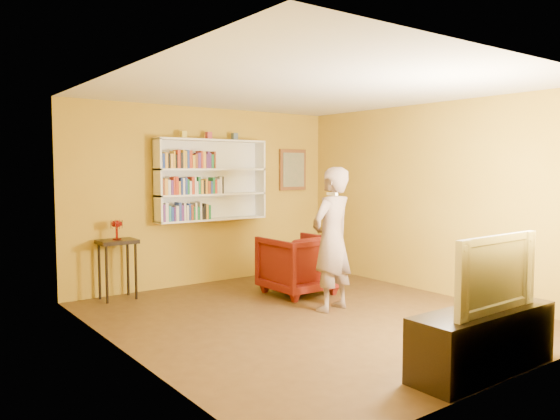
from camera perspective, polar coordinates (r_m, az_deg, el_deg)
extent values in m
cube|color=#412C15|center=(6.68, 3.21, -11.58)|extent=(5.30, 5.80, 0.12)
cube|color=#A37E1E|center=(8.52, -7.68, 1.47)|extent=(5.30, 0.04, 2.70)
cube|color=#A37E1E|center=(4.79, 22.98, -1.09)|extent=(5.30, 0.04, 2.70)
cube|color=#A37E1E|center=(5.28, -15.99, -0.44)|extent=(0.04, 5.80, 2.70)
cube|color=#A37E1E|center=(8.08, 15.70, 1.19)|extent=(0.04, 5.80, 2.70)
cube|color=silver|center=(6.49, 3.31, 12.81)|extent=(5.30, 5.80, 0.06)
cube|color=white|center=(8.48, -7.57, 3.15)|extent=(1.80, 0.03, 1.20)
cube|color=white|center=(7.97, -12.69, 3.00)|extent=(0.03, 0.28, 1.20)
cube|color=white|center=(8.83, -2.13, 3.24)|extent=(0.03, 0.28, 1.20)
cube|color=white|center=(8.40, -7.09, -0.96)|extent=(1.80, 0.28, 0.03)
cube|color=white|center=(8.37, -7.12, 1.63)|extent=(1.80, 0.28, 0.03)
cube|color=white|center=(8.36, -7.14, 4.23)|extent=(1.80, 0.28, 0.03)
cube|color=white|center=(8.37, -7.17, 7.25)|extent=(1.80, 0.28, 0.03)
cube|color=#56297C|center=(7.97, -12.25, -0.32)|extent=(0.03, 0.19, 0.25)
cube|color=beige|center=(7.98, -11.95, -0.23)|extent=(0.04, 0.17, 0.27)
cube|color=teal|center=(8.00, -11.66, -0.36)|extent=(0.03, 0.17, 0.23)
cube|color=#203795|center=(8.02, -11.40, -0.42)|extent=(0.04, 0.17, 0.21)
cube|color=#56297C|center=(8.04, -11.17, -0.41)|extent=(0.02, 0.18, 0.20)
cube|color=beige|center=(8.04, -10.87, -0.35)|extent=(0.04, 0.15, 0.22)
cube|color=#203795|center=(8.06, -10.60, -0.16)|extent=(0.04, 0.16, 0.27)
cube|color=#56297C|center=(8.08, -10.32, -0.29)|extent=(0.04, 0.14, 0.23)
cube|color=beige|center=(8.11, -10.13, -0.17)|extent=(0.03, 0.17, 0.26)
cube|color=beige|center=(8.12, -9.86, -0.28)|extent=(0.03, 0.17, 0.22)
cube|color=#203795|center=(8.13, -9.61, -0.19)|extent=(0.03, 0.16, 0.25)
cube|color=brown|center=(8.16, -9.41, -0.25)|extent=(0.04, 0.18, 0.22)
cube|color=#176A37|center=(8.18, -9.20, -0.35)|extent=(0.02, 0.19, 0.19)
cube|color=beige|center=(8.19, -9.00, -0.11)|extent=(0.03, 0.18, 0.26)
cube|color=#176A37|center=(8.21, -8.78, -0.33)|extent=(0.04, 0.18, 0.19)
cube|color=beige|center=(8.22, -8.50, -0.05)|extent=(0.03, 0.16, 0.27)
cube|color=black|center=(8.23, -8.27, -0.31)|extent=(0.03, 0.15, 0.19)
cube|color=black|center=(8.25, -8.10, -0.13)|extent=(0.03, 0.16, 0.24)
cube|color=gold|center=(8.28, -7.90, -0.15)|extent=(0.03, 0.19, 0.23)
cube|color=#176A37|center=(8.30, -7.64, -0.19)|extent=(0.04, 0.18, 0.21)
cube|color=brown|center=(7.95, -12.30, 2.32)|extent=(0.03, 0.18, 0.22)
cube|color=gold|center=(7.97, -12.05, 2.39)|extent=(0.04, 0.19, 0.24)
cube|color=beige|center=(7.98, -11.72, 2.33)|extent=(0.04, 0.16, 0.22)
cube|color=#56297C|center=(7.99, -11.41, 2.32)|extent=(0.03, 0.16, 0.21)
cube|color=#AB321A|center=(8.00, -11.17, 2.48)|extent=(0.03, 0.15, 0.26)
cube|color=#AB321A|center=(8.02, -10.92, 2.52)|extent=(0.04, 0.16, 0.27)
cube|color=gold|center=(8.04, -10.65, 2.28)|extent=(0.03, 0.15, 0.20)
cube|color=#203795|center=(8.05, -10.43, 2.47)|extent=(0.02, 0.14, 0.25)
cube|color=beige|center=(8.08, -10.25, 2.45)|extent=(0.03, 0.17, 0.24)
cube|color=#203795|center=(8.10, -10.02, 2.49)|extent=(0.03, 0.18, 0.25)
cube|color=#176A37|center=(8.12, -9.81, 2.39)|extent=(0.03, 0.19, 0.22)
cube|color=beige|center=(8.13, -9.58, 2.32)|extent=(0.03, 0.18, 0.20)
cube|color=#AB321A|center=(8.15, -9.33, 2.54)|extent=(0.04, 0.18, 0.26)
cube|color=beige|center=(8.16, -9.07, 2.55)|extent=(0.03, 0.17, 0.26)
cube|color=beige|center=(8.17, -8.85, 2.32)|extent=(0.03, 0.15, 0.19)
cube|color=#176A37|center=(8.18, -8.61, 2.55)|extent=(0.03, 0.14, 0.26)
cube|color=gold|center=(8.22, -8.41, 2.39)|extent=(0.04, 0.18, 0.21)
cube|color=black|center=(8.23, -8.14, 2.39)|extent=(0.03, 0.16, 0.21)
cube|color=gold|center=(8.24, -7.90, 2.46)|extent=(0.03, 0.15, 0.22)
cube|color=brown|center=(8.27, -7.63, 2.35)|extent=(0.04, 0.15, 0.19)
cube|color=#203795|center=(8.28, -7.36, 2.36)|extent=(0.03, 0.14, 0.19)
cube|color=#176A37|center=(8.30, -7.17, 2.56)|extent=(0.04, 0.15, 0.25)
cube|color=#AB321A|center=(8.33, -6.95, 2.44)|extent=(0.03, 0.16, 0.21)
cube|color=beige|center=(8.35, -6.74, 2.48)|extent=(0.04, 0.18, 0.22)
cube|color=beige|center=(8.37, -6.47, 2.60)|extent=(0.04, 0.17, 0.25)
cube|color=black|center=(8.38, -6.21, 2.62)|extent=(0.02, 0.15, 0.26)
cube|color=#203795|center=(7.95, -12.31, 5.03)|extent=(0.04, 0.18, 0.21)
cube|color=gold|center=(7.95, -11.99, 5.09)|extent=(0.04, 0.16, 0.23)
cube|color=black|center=(7.99, -11.77, 5.05)|extent=(0.03, 0.19, 0.22)
cube|color=gold|center=(7.99, -11.43, 5.03)|extent=(0.04, 0.15, 0.21)
cube|color=gold|center=(8.00, -11.17, 5.18)|extent=(0.02, 0.15, 0.25)
cube|color=black|center=(8.03, -11.01, 5.00)|extent=(0.03, 0.17, 0.20)
cube|color=#AB321A|center=(8.03, -10.72, 5.24)|extent=(0.04, 0.15, 0.27)
cube|color=black|center=(8.07, -10.47, 5.09)|extent=(0.04, 0.18, 0.23)
cube|color=gold|center=(8.08, -10.26, 5.24)|extent=(0.03, 0.18, 0.27)
cube|color=gold|center=(8.08, -10.00, 5.20)|extent=(0.03, 0.14, 0.25)
cube|color=#203795|center=(8.11, -9.83, 5.25)|extent=(0.04, 0.18, 0.27)
cube|color=#AB321A|center=(8.12, -9.52, 5.23)|extent=(0.04, 0.16, 0.26)
cube|color=gold|center=(8.14, -9.18, 4.99)|extent=(0.04, 0.14, 0.19)
cube|color=brown|center=(8.17, -8.95, 5.07)|extent=(0.04, 0.17, 0.22)
cube|color=#56297C|center=(8.18, -8.62, 5.12)|extent=(0.04, 0.14, 0.23)
cube|color=#AB321A|center=(8.22, -8.44, 5.22)|extent=(0.03, 0.18, 0.26)
cube|color=gold|center=(8.22, -8.12, 5.20)|extent=(0.04, 0.15, 0.25)
cube|color=#56297C|center=(8.25, -7.93, 5.06)|extent=(0.02, 0.18, 0.21)
cube|color=#56297C|center=(8.27, -7.75, 5.21)|extent=(0.03, 0.19, 0.25)
cube|color=#56297C|center=(8.28, -7.53, 5.12)|extent=(0.02, 0.16, 0.23)
cube|color=#176A37|center=(8.30, -7.32, 5.05)|extent=(0.04, 0.17, 0.21)
cube|color=brown|center=(8.31, -7.05, 5.21)|extent=(0.03, 0.16, 0.26)
cube|color=gold|center=(8.16, -10.05, 7.75)|extent=(0.08, 0.08, 0.10)
cube|color=#A0353C|center=(8.35, -7.46, 7.72)|extent=(0.08, 0.08, 0.11)
cube|color=#42566E|center=(8.59, -4.77, 7.65)|extent=(0.08, 0.08, 0.11)
cube|color=brown|center=(9.38, 1.33, 4.22)|extent=(0.55, 0.04, 0.70)
cube|color=gray|center=(9.36, 1.43, 4.22)|extent=(0.45, 0.02, 0.58)
cylinder|color=black|center=(7.56, -17.65, -6.47)|extent=(0.04, 0.04, 0.76)
cylinder|color=black|center=(7.69, -14.83, -6.22)|extent=(0.04, 0.04, 0.76)
cylinder|color=black|center=(7.83, -18.35, -6.12)|extent=(0.04, 0.04, 0.76)
cylinder|color=black|center=(7.96, -15.61, -5.88)|extent=(0.04, 0.04, 0.76)
cube|color=black|center=(7.69, -16.67, -3.18)|extent=(0.50, 0.38, 0.05)
cylinder|color=maroon|center=(7.69, -16.68, -2.90)|extent=(0.11, 0.11, 0.02)
cylinder|color=maroon|center=(7.68, -16.69, -2.30)|extent=(0.03, 0.03, 0.14)
ellipsoid|color=maroon|center=(7.67, -16.71, -1.39)|extent=(0.15, 0.15, 0.10)
cylinder|color=beige|center=(7.69, -16.17, -1.41)|extent=(0.01, 0.01, 0.11)
cylinder|color=beige|center=(7.73, -16.42, -1.39)|extent=(0.01, 0.01, 0.11)
cylinder|color=beige|center=(7.74, -16.81, -1.39)|extent=(0.01, 0.01, 0.11)
cylinder|color=beige|center=(7.72, -17.15, -1.41)|extent=(0.01, 0.01, 0.11)
cylinder|color=beige|center=(7.67, -17.28, -1.45)|extent=(0.01, 0.01, 0.11)
cylinder|color=beige|center=(7.62, -17.15, -1.49)|extent=(0.01, 0.01, 0.11)
cylinder|color=beige|center=(7.59, -16.81, -1.50)|extent=(0.01, 0.01, 0.11)
cylinder|color=beige|center=(7.60, -16.42, -1.48)|extent=(0.01, 0.01, 0.11)
cylinder|color=beige|center=(7.64, -16.17, -1.45)|extent=(0.01, 0.01, 0.11)
imported|color=#4D0705|center=(7.76, 1.88, -5.70)|extent=(0.89, 0.92, 0.84)
imported|color=#766156|center=(6.82, 5.43, -3.06)|extent=(0.73, 0.55, 1.79)
cube|color=white|center=(6.32, 5.47, 1.68)|extent=(0.04, 0.15, 0.04)
cube|color=black|center=(5.20, 20.42, -12.67)|extent=(1.55, 0.47, 0.56)
imported|color=black|center=(5.06, 20.61, -6.07)|extent=(1.15, 0.18, 0.66)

